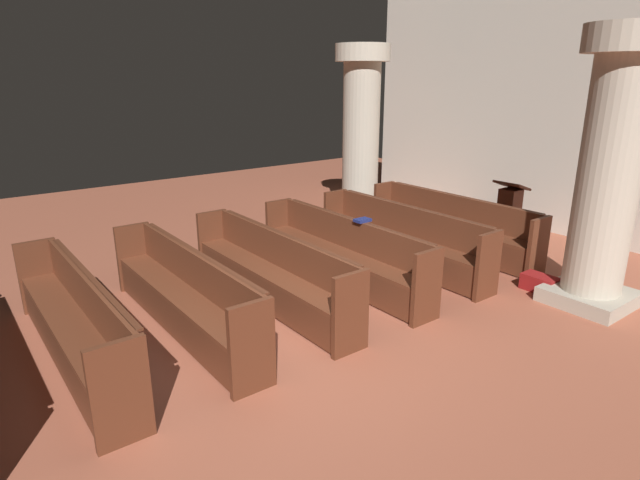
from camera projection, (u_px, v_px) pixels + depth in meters
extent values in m
plane|color=#AD5B42|center=(295.00, 350.00, 5.31)|extent=(19.20, 19.20, 0.00)
cube|color=silver|center=(612.00, 103.00, 8.15)|extent=(10.00, 0.16, 4.50)
cube|color=brown|center=(450.00, 225.00, 8.20)|extent=(2.93, 0.38, 0.05)
cube|color=brown|center=(458.00, 209.00, 8.23)|extent=(2.93, 0.04, 0.41)
cube|color=#562B1A|center=(461.00, 197.00, 8.20)|extent=(2.81, 0.06, 0.02)
cube|color=#5B2D1B|center=(384.00, 206.00, 9.33)|extent=(0.06, 0.44, 0.86)
cube|color=#5B2D1B|center=(538.00, 248.00, 7.07)|extent=(0.06, 0.44, 0.86)
cube|color=brown|center=(442.00, 240.00, 8.17)|extent=(2.93, 0.03, 0.38)
cube|color=brown|center=(400.00, 238.00, 7.56)|extent=(2.93, 0.38, 0.05)
cube|color=brown|center=(409.00, 221.00, 7.59)|extent=(2.93, 0.04, 0.41)
cube|color=#562B1A|center=(412.00, 207.00, 7.55)|extent=(2.81, 0.06, 0.02)
cube|color=#5B2D1B|center=(335.00, 216.00, 8.69)|extent=(0.06, 0.44, 0.86)
cube|color=#5B2D1B|center=(488.00, 266.00, 6.43)|extent=(0.06, 0.44, 0.86)
cube|color=brown|center=(391.00, 254.00, 7.52)|extent=(2.93, 0.03, 0.38)
cube|color=brown|center=(341.00, 253.00, 6.91)|extent=(2.93, 0.38, 0.05)
cube|color=brown|center=(351.00, 234.00, 6.94)|extent=(2.93, 0.04, 0.41)
cube|color=#562B1A|center=(354.00, 219.00, 6.91)|extent=(2.81, 0.06, 0.02)
cube|color=#5B2D1B|center=(279.00, 227.00, 8.04)|extent=(0.06, 0.44, 0.86)
cube|color=#5B2D1B|center=(427.00, 287.00, 5.78)|extent=(0.06, 0.44, 0.86)
cube|color=brown|center=(330.00, 271.00, 6.88)|extent=(2.93, 0.03, 0.38)
cube|color=brown|center=(269.00, 271.00, 6.27)|extent=(2.93, 0.38, 0.05)
cube|color=brown|center=(281.00, 251.00, 6.30)|extent=(2.93, 0.04, 0.41)
cube|color=#562B1A|center=(284.00, 234.00, 6.26)|extent=(2.81, 0.06, 0.02)
cube|color=#5B2D1B|center=(213.00, 241.00, 7.40)|extent=(0.06, 0.44, 0.86)
cube|color=#5B2D1B|center=(350.00, 314.00, 5.14)|extent=(0.06, 0.44, 0.86)
cube|color=brown|center=(257.00, 291.00, 6.23)|extent=(2.93, 0.03, 0.38)
cube|color=brown|center=(182.00, 294.00, 5.62)|extent=(2.93, 0.38, 0.05)
cube|color=brown|center=(195.00, 271.00, 5.65)|extent=(2.93, 0.04, 0.41)
cube|color=#562B1A|center=(197.00, 253.00, 5.62)|extent=(2.81, 0.06, 0.02)
cube|color=#5B2D1B|center=(135.00, 257.00, 6.75)|extent=(0.06, 0.44, 0.86)
cube|color=#5B2D1B|center=(252.00, 348.00, 4.49)|extent=(0.06, 0.44, 0.86)
cube|color=brown|center=(168.00, 316.00, 5.59)|extent=(2.93, 0.03, 0.38)
cube|color=brown|center=(71.00, 322.00, 4.98)|extent=(2.93, 0.38, 0.05)
cube|color=brown|center=(86.00, 296.00, 5.01)|extent=(2.93, 0.04, 0.41)
cube|color=#562B1A|center=(89.00, 276.00, 4.97)|extent=(2.81, 0.06, 0.02)
cube|color=#5B2D1B|center=(40.00, 276.00, 6.11)|extent=(0.06, 0.44, 0.86)
cube|color=#5B2D1B|center=(121.00, 394.00, 3.85)|extent=(0.06, 0.44, 0.86)
cube|color=brown|center=(55.00, 348.00, 4.94)|extent=(2.93, 0.03, 0.38)
cube|color=#B6AD9A|center=(589.00, 296.00, 6.39)|extent=(0.91, 0.91, 0.18)
cylinder|color=beige|center=(608.00, 179.00, 5.95)|extent=(0.68, 0.68, 2.72)
cylinder|color=beige|center=(632.00, 38.00, 5.49)|extent=(0.98, 0.98, 0.30)
cube|color=#B6AD9A|center=(359.00, 214.00, 10.13)|extent=(0.91, 0.91, 0.18)
cylinder|color=beige|center=(361.00, 139.00, 9.69)|extent=(0.68, 0.68, 2.72)
cylinder|color=beige|center=(363.00, 52.00, 9.23)|extent=(0.98, 0.98, 0.30)
cube|color=#492215|center=(505.00, 244.00, 8.52)|extent=(0.45, 0.45, 0.06)
cube|color=#562819|center=(508.00, 218.00, 8.39)|extent=(0.28, 0.28, 0.95)
cube|color=#5B2A1A|center=(512.00, 185.00, 8.23)|extent=(0.48, 0.35, 0.15)
cube|color=navy|center=(362.00, 220.00, 6.76)|extent=(0.14, 0.21, 0.04)
cube|color=maroon|center=(540.00, 283.00, 6.74)|extent=(0.44, 0.25, 0.21)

